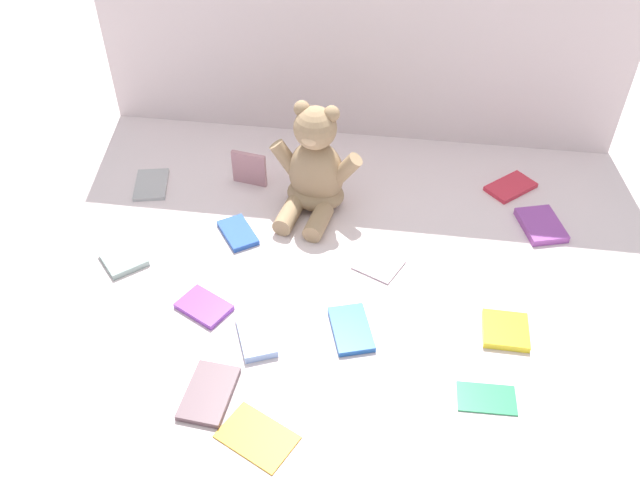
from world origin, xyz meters
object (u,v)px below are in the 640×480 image
at_px(teddy_bear, 315,171).
at_px(book_case_10, 487,398).
at_px(book_case_9, 204,307).
at_px(book_case_11, 124,259).
at_px(book_case_0, 541,225).
at_px(book_case_2, 257,436).
at_px(book_case_1, 351,329).
at_px(book_case_6, 209,393).
at_px(book_case_7, 511,187).
at_px(book_case_3, 506,330).
at_px(book_case_5, 256,336).
at_px(book_case_13, 249,169).
at_px(book_case_8, 238,234).
at_px(book_case_12, 379,264).
at_px(book_case_4, 151,185).

distance_m(teddy_bear, book_case_10, 0.68).
distance_m(book_case_9, book_case_11, 0.25).
xyz_separation_m(book_case_0, book_case_2, (-0.56, -0.66, -0.01)).
relative_size(book_case_1, book_case_6, 0.94).
height_order(book_case_6, book_case_7, book_case_6).
bearing_deg(book_case_6, book_case_1, 42.48).
xyz_separation_m(book_case_3, book_case_5, (-0.51, -0.09, 0.00)).
bearing_deg(book_case_13, book_case_7, 15.89).
bearing_deg(book_case_8, book_case_7, 167.82).
bearing_deg(book_case_8, book_case_13, -121.01).
relative_size(book_case_7, book_case_11, 1.34).
bearing_deg(book_case_10, book_case_6, 95.13).
bearing_deg(book_case_11, book_case_0, -27.38).
height_order(teddy_bear, book_case_6, teddy_bear).
bearing_deg(book_case_0, book_case_11, -2.08).
xyz_separation_m(book_case_0, book_case_10, (-0.15, -0.52, -0.01)).
bearing_deg(book_case_12, book_case_13, 78.65).
relative_size(book_case_1, book_case_12, 1.30).
height_order(book_case_8, book_case_12, book_case_8).
bearing_deg(teddy_bear, book_case_11, -136.46).
bearing_deg(book_case_8, book_case_3, 125.47).
distance_m(book_case_5, book_case_7, 0.81).
bearing_deg(book_case_6, book_case_10, 11.72).
relative_size(book_case_1, book_case_3, 1.31).
xyz_separation_m(book_case_5, book_case_12, (0.23, 0.25, -0.00)).
distance_m(book_case_1, book_case_10, 0.30).
distance_m(teddy_bear, book_case_11, 0.50).
distance_m(book_case_6, book_case_8, 0.46).
distance_m(book_case_4, book_case_10, 1.01).
relative_size(teddy_bear, book_case_7, 2.24).
xyz_separation_m(book_case_8, book_case_13, (-0.02, 0.21, 0.04)).
distance_m(book_case_11, book_case_13, 0.40).
relative_size(book_case_5, book_case_7, 0.92).
bearing_deg(book_case_13, book_case_4, -158.99).
relative_size(book_case_5, book_case_13, 1.25).
height_order(book_case_1, book_case_7, book_case_1).
bearing_deg(book_case_1, book_case_10, 136.42).
distance_m(book_case_3, book_case_7, 0.50).
bearing_deg(book_case_10, teddy_bear, 35.35).
xyz_separation_m(book_case_0, book_case_13, (-0.74, 0.08, 0.04)).
distance_m(book_case_7, book_case_10, 0.68).
relative_size(book_case_8, book_case_13, 1.21).
distance_m(book_case_1, book_case_6, 0.32).
distance_m(book_case_0, book_case_2, 0.87).
distance_m(book_case_2, book_case_12, 0.51).
distance_m(book_case_8, book_case_9, 0.24).
relative_size(book_case_9, book_case_11, 1.15).
xyz_separation_m(book_case_7, book_case_13, (-0.68, -0.07, 0.04)).
distance_m(book_case_1, book_case_11, 0.56).
bearing_deg(teddy_bear, book_case_0, 8.95).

